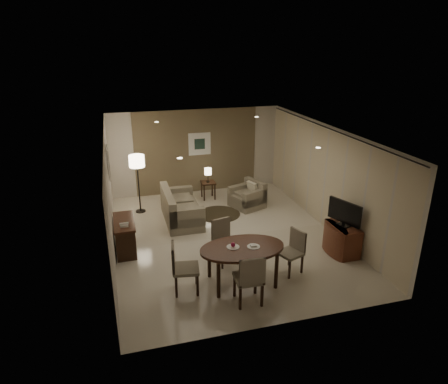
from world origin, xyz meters
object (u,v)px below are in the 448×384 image
object	(u,v)px
tv_cabinet	(342,239)
armchair	(247,195)
chair_left	(186,268)
chair_right	(290,253)
floor_lamp	(139,184)
chair_near	(248,277)
console_desk	(125,235)
chair_far	(226,243)
dining_table	(242,265)
sofa	(182,206)
side_table	(208,190)

from	to	relation	value
tv_cabinet	armchair	bearing A→B (deg)	111.27
chair_left	chair_right	size ratio (longest dim) A/B	1.10
floor_lamp	chair_right	bearing A→B (deg)	-55.92
armchair	chair_near	bearing A→B (deg)	-39.49
chair_near	console_desk	bearing A→B (deg)	-48.83
chair_near	chair_far	size ratio (longest dim) A/B	1.06
console_desk	tv_cabinet	xyz separation A→B (m)	(4.89, -1.50, -0.03)
console_desk	armchair	distance (m)	4.02
dining_table	chair_right	xyz separation A→B (m)	(1.11, 0.10, 0.06)
chair_near	chair_left	world-z (taller)	chair_near
tv_cabinet	chair_right	size ratio (longest dim) A/B	0.96
floor_lamp	sofa	bearing A→B (deg)	-40.91
side_table	armchair	bearing A→B (deg)	-45.92
chair_near	side_table	bearing A→B (deg)	-92.82
console_desk	chair_left	bearing A→B (deg)	-62.05
chair_near	tv_cabinet	bearing A→B (deg)	-153.46
chair_right	floor_lamp	xyz separation A→B (m)	(-2.83, 4.18, 0.38)
chair_far	armchair	world-z (taller)	chair_far
tv_cabinet	console_desk	bearing A→B (deg)	162.95
tv_cabinet	side_table	distance (m)	4.76
console_desk	chair_far	size ratio (longest dim) A/B	1.21
chair_left	floor_lamp	bearing A→B (deg)	16.13
armchair	floor_lamp	bearing A→B (deg)	-120.02
chair_far	floor_lamp	xyz separation A→B (m)	(-1.62, 3.43, 0.36)
dining_table	chair_far	world-z (taller)	chair_far
chair_far	floor_lamp	world-z (taller)	floor_lamp
chair_far	chair_left	bearing A→B (deg)	-154.72
chair_right	chair_left	bearing A→B (deg)	-108.74
chair_near	sofa	world-z (taller)	chair_near
console_desk	chair_right	size ratio (longest dim) A/B	1.28
dining_table	floor_lamp	size ratio (longest dim) A/B	1.02
armchair	side_table	world-z (taller)	armchair
console_desk	side_table	size ratio (longest dim) A/B	2.18
side_table	floor_lamp	xyz separation A→B (m)	(-2.16, -0.49, 0.58)
tv_cabinet	floor_lamp	distance (m)	5.77
dining_table	chair_far	distance (m)	0.87
tv_cabinet	floor_lamp	world-z (taller)	floor_lamp
chair_far	side_table	distance (m)	3.96
chair_far	sofa	size ratio (longest dim) A/B	0.53
chair_far	chair_left	world-z (taller)	chair_left
floor_lamp	dining_table	bearing A→B (deg)	-68.08
chair_left	sofa	world-z (taller)	chair_left
chair_right	chair_near	bearing A→B (deg)	-78.90
chair_left	sofa	xyz separation A→B (m)	(0.50, 3.34, -0.08)
console_desk	side_table	xyz separation A→B (m)	(2.68, 2.72, -0.10)
dining_table	floor_lamp	distance (m)	4.64
sofa	floor_lamp	distance (m)	1.47
chair_near	floor_lamp	size ratio (longest dim) A/B	0.62
sofa	side_table	distance (m)	1.80
sofa	side_table	xyz separation A→B (m)	(1.09, 1.42, -0.16)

